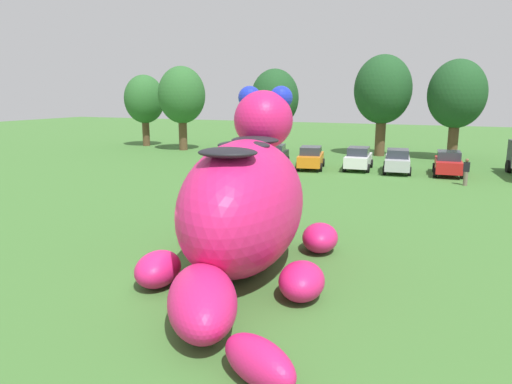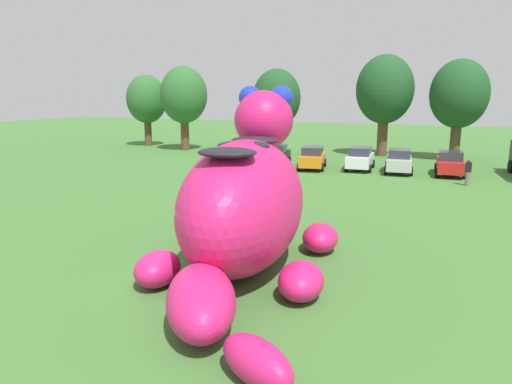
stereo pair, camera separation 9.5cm
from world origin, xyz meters
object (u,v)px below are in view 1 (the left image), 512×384
Objects in this scene: car_black at (275,155)px; car_white at (358,158)px; giant_inflatable_creature at (244,203)px; spectator_near_inflatable at (224,160)px; spectator_mid_field at (466,172)px; car_yellow at (245,152)px; car_silver at (397,161)px; car_orange at (311,158)px; car_red at (448,163)px.

car_black is 1.03× the size of car_white.
giant_inflatable_creature is 19.53m from spectator_near_inflatable.
car_black reaches higher than spectator_mid_field.
car_white is at bearing -1.43° from car_yellow.
spectator_near_inflatable is at bearing -176.09° from spectator_mid_field.
giant_inflatable_creature reaches higher than car_silver.
car_white reaches higher than spectator_mid_field.
giant_inflatable_creature is 19.51m from spectator_mid_field.
spectator_mid_field is (6.98, 18.17, -1.33)m from giant_inflatable_creature.
car_black and car_silver have the same top height.
spectator_near_inflatable is (-9.01, -4.80, -0.01)m from car_white.
car_black and car_white have the same top height.
car_black is at bearing -19.37° from car_yellow.
car_black and car_orange have the same top height.
car_orange is at bearing -3.29° from car_black.
car_orange is 6.36m from car_silver.
car_white is 8.27m from spectator_mid_field.
giant_inflatable_creature is at bearing -111.02° from spectator_mid_field.
car_orange reaches higher than spectator_mid_field.
giant_inflatable_creature is 22.69m from car_red.
car_black is (-6.90, 21.01, -1.32)m from giant_inflatable_creature.
car_yellow and car_black have the same top height.
car_yellow is 9.53m from car_white.
spectator_near_inflatable is (0.52, -5.04, -0.01)m from car_yellow.
car_red is at bearing 0.24° from car_white.
car_yellow is 0.97× the size of car_orange.
car_red reaches higher than spectator_mid_field.
car_yellow is 3.24m from car_black.
car_white is 0.99× the size of car_silver.
car_white is 6.31m from car_red.
car_black is at bearing 57.30° from spectator_near_inflatable.
car_yellow is 15.84m from car_red.
giant_inflatable_creature is 24.26m from car_yellow.
car_silver is 3.45m from car_red.
giant_inflatable_creature is at bearing -88.87° from car_white.
car_black is 4.71m from spectator_near_inflatable.
car_orange reaches higher than spectator_near_inflatable.
car_red is 2.46× the size of spectator_near_inflatable.
spectator_mid_field is at bearing -13.79° from car_orange.
car_orange is (-3.87, 20.84, -1.32)m from giant_inflatable_creature.
car_white is 2.46× the size of spectator_near_inflatable.
spectator_mid_field is (4.55, -3.45, -0.01)m from car_silver.
car_orange is at bearing 100.53° from giant_inflatable_creature.
car_yellow is at bearing 168.40° from car_orange.
car_orange is at bearing -173.93° from car_red.
car_white is (9.53, -0.24, 0.00)m from car_yellow.
spectator_near_inflatable is (-2.54, -3.96, -0.01)m from car_black.
car_white is 1.00× the size of car_red.
giant_inflatable_creature is 2.60× the size of car_silver.
car_red is 16.06m from spectator_near_inflatable.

